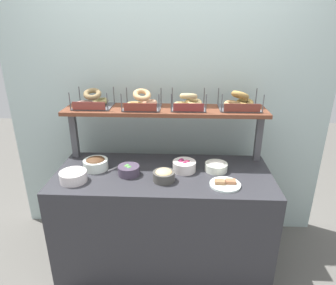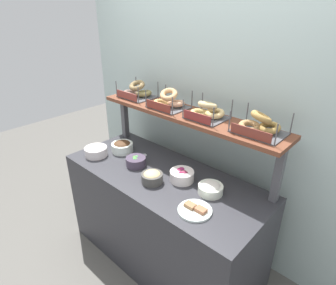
{
  "view_description": "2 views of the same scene",
  "coord_description": "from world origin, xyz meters",
  "px_view_note": "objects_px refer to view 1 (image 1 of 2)",
  "views": [
    {
      "loc": [
        0.13,
        -2.01,
        1.9
      ],
      "look_at": [
        0.03,
        0.06,
        1.07
      ],
      "focal_mm": 31.87,
      "sensor_mm": 36.0,
      "label": 1
    },
    {
      "loc": [
        1.27,
        -1.31,
        2.01
      ],
      "look_at": [
        -0.02,
        0.08,
        1.09
      ],
      "focal_mm": 30.09,
      "sensor_mm": 36.0,
      "label": 2
    }
  ],
  "objects_px": {
    "bowl_veggie_mix": "(129,170)",
    "serving_spoon_near_plate": "(120,166)",
    "bowl_cream_cheese": "(216,166)",
    "serving_plate_white": "(225,184)",
    "bagel_basket_sesame": "(142,102)",
    "bowl_hummus": "(164,175)",
    "bowl_potato_salad": "(73,175)",
    "bagel_basket_poppy": "(93,101)",
    "bagel_basket_plain": "(188,103)",
    "bowl_beet_salad": "(184,166)",
    "bagel_basket_everything": "(239,103)",
    "bowl_chocolate_spread": "(96,163)"
  },
  "relations": [
    {
      "from": "bowl_veggie_mix",
      "to": "serving_spoon_near_plate",
      "type": "relative_size",
      "value": 1.12
    },
    {
      "from": "bowl_cream_cheese",
      "to": "serving_plate_white",
      "type": "distance_m",
      "value": 0.23
    },
    {
      "from": "bowl_veggie_mix",
      "to": "bagel_basket_sesame",
      "type": "distance_m",
      "value": 0.54
    },
    {
      "from": "bowl_hummus",
      "to": "bowl_potato_salad",
      "type": "bearing_deg",
      "value": -176.49
    },
    {
      "from": "serving_plate_white",
      "to": "bagel_basket_poppy",
      "type": "relative_size",
      "value": 0.72
    },
    {
      "from": "bagel_basket_plain",
      "to": "serving_spoon_near_plate",
      "type": "bearing_deg",
      "value": -160.32
    },
    {
      "from": "bowl_beet_salad",
      "to": "bagel_basket_poppy",
      "type": "height_order",
      "value": "bagel_basket_poppy"
    },
    {
      "from": "bowl_beet_salad",
      "to": "bowl_potato_salad",
      "type": "bearing_deg",
      "value": -165.59
    },
    {
      "from": "bagel_basket_plain",
      "to": "bagel_basket_everything",
      "type": "distance_m",
      "value": 0.4
    },
    {
      "from": "bagel_basket_plain",
      "to": "bagel_basket_poppy",
      "type": "bearing_deg",
      "value": 179.31
    },
    {
      "from": "bowl_hummus",
      "to": "bagel_basket_sesame",
      "type": "distance_m",
      "value": 0.61
    },
    {
      "from": "bagel_basket_poppy",
      "to": "bowl_beet_salad",
      "type": "bearing_deg",
      "value": -18.26
    },
    {
      "from": "bagel_basket_plain",
      "to": "bagel_basket_sesame",
      "type": "bearing_deg",
      "value": -178.16
    },
    {
      "from": "bowl_veggie_mix",
      "to": "bagel_basket_sesame",
      "type": "height_order",
      "value": "bagel_basket_sesame"
    },
    {
      "from": "bowl_cream_cheese",
      "to": "bagel_basket_sesame",
      "type": "relative_size",
      "value": 0.58
    },
    {
      "from": "bowl_veggie_mix",
      "to": "serving_plate_white",
      "type": "bearing_deg",
      "value": -10.4
    },
    {
      "from": "serving_spoon_near_plate",
      "to": "bagel_basket_everything",
      "type": "xyz_separation_m",
      "value": [
        0.93,
        0.2,
        0.47
      ]
    },
    {
      "from": "bowl_veggie_mix",
      "to": "bagel_basket_sesame",
      "type": "relative_size",
      "value": 0.54
    },
    {
      "from": "bowl_hummus",
      "to": "bagel_basket_sesame",
      "type": "relative_size",
      "value": 0.53
    },
    {
      "from": "bowl_chocolate_spread",
      "to": "bowl_beet_salad",
      "type": "bearing_deg",
      "value": 0.28
    },
    {
      "from": "serving_plate_white",
      "to": "bagel_basket_plain",
      "type": "xyz_separation_m",
      "value": [
        -0.26,
        0.45,
        0.46
      ]
    },
    {
      "from": "bowl_cream_cheese",
      "to": "serving_plate_white",
      "type": "relative_size",
      "value": 0.79
    },
    {
      "from": "bowl_veggie_mix",
      "to": "bowl_beet_salad",
      "type": "bearing_deg",
      "value": 11.47
    },
    {
      "from": "serving_plate_white",
      "to": "bowl_beet_salad",
      "type": "bearing_deg",
      "value": 143.47
    },
    {
      "from": "bowl_veggie_mix",
      "to": "bagel_basket_everything",
      "type": "height_order",
      "value": "bagel_basket_everything"
    },
    {
      "from": "serving_plate_white",
      "to": "bagel_basket_everything",
      "type": "height_order",
      "value": "bagel_basket_everything"
    },
    {
      "from": "bowl_hummus",
      "to": "bagel_basket_poppy",
      "type": "xyz_separation_m",
      "value": [
        -0.59,
        0.41,
        0.43
      ]
    },
    {
      "from": "bowl_chocolate_spread",
      "to": "bowl_potato_salad",
      "type": "bearing_deg",
      "value": -118.24
    },
    {
      "from": "bowl_beet_salad",
      "to": "bagel_basket_poppy",
      "type": "distance_m",
      "value": 0.89
    },
    {
      "from": "bowl_chocolate_spread",
      "to": "serving_spoon_near_plate",
      "type": "relative_size",
      "value": 1.32
    },
    {
      "from": "bowl_cream_cheese",
      "to": "bowl_chocolate_spread",
      "type": "height_order",
      "value": "bowl_chocolate_spread"
    },
    {
      "from": "bowl_hummus",
      "to": "bagel_basket_everything",
      "type": "xyz_separation_m",
      "value": [
        0.57,
        0.41,
        0.44
      ]
    },
    {
      "from": "bowl_beet_salad",
      "to": "bagel_basket_sesame",
      "type": "distance_m",
      "value": 0.59
    },
    {
      "from": "bowl_beet_salad",
      "to": "bagel_basket_everything",
      "type": "bearing_deg",
      "value": 29.93
    },
    {
      "from": "bowl_beet_salad",
      "to": "bowl_chocolate_spread",
      "type": "distance_m",
      "value": 0.68
    },
    {
      "from": "bowl_cream_cheese",
      "to": "bowl_veggie_mix",
      "type": "bearing_deg",
      "value": -171.65
    },
    {
      "from": "bagel_basket_everything",
      "to": "bowl_cream_cheese",
      "type": "bearing_deg",
      "value": -127.42
    },
    {
      "from": "bagel_basket_sesame",
      "to": "bowl_beet_salad",
      "type": "bearing_deg",
      "value": -33.22
    },
    {
      "from": "bowl_hummus",
      "to": "bagel_basket_poppy",
      "type": "height_order",
      "value": "bagel_basket_poppy"
    },
    {
      "from": "bowl_cream_cheese",
      "to": "serving_spoon_near_plate",
      "type": "bearing_deg",
      "value": 177.57
    },
    {
      "from": "serving_plate_white",
      "to": "bagel_basket_sesame",
      "type": "distance_m",
      "value": 0.89
    },
    {
      "from": "bowl_beet_salad",
      "to": "serving_plate_white",
      "type": "height_order",
      "value": "bowl_beet_salad"
    },
    {
      "from": "bowl_beet_salad",
      "to": "bowl_hummus",
      "type": "xyz_separation_m",
      "value": [
        -0.15,
        -0.16,
        0.0
      ]
    },
    {
      "from": "bowl_beet_salad",
      "to": "bagel_basket_sesame",
      "type": "xyz_separation_m",
      "value": [
        -0.34,
        0.22,
        0.43
      ]
    },
    {
      "from": "serving_plate_white",
      "to": "bagel_basket_sesame",
      "type": "xyz_separation_m",
      "value": [
        -0.63,
        0.43,
        0.47
      ]
    },
    {
      "from": "bowl_cream_cheese",
      "to": "bagel_basket_poppy",
      "type": "bearing_deg",
      "value": 166.81
    },
    {
      "from": "serving_plate_white",
      "to": "bagel_basket_everything",
      "type": "distance_m",
      "value": 0.67
    },
    {
      "from": "bagel_basket_plain",
      "to": "bagel_basket_everything",
      "type": "relative_size",
      "value": 0.88
    },
    {
      "from": "bowl_beet_salad",
      "to": "bagel_basket_plain",
      "type": "xyz_separation_m",
      "value": [
        0.02,
        0.23,
        0.43
      ]
    },
    {
      "from": "bowl_beet_salad",
      "to": "bowl_cream_cheese",
      "type": "xyz_separation_m",
      "value": [
        0.25,
        0.01,
        -0.01
      ]
    }
  ]
}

